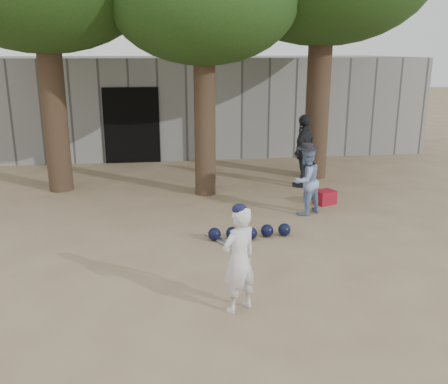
{
  "coord_description": "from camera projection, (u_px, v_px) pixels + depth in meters",
  "views": [
    {
      "loc": [
        -0.48,
        -6.96,
        3.27
      ],
      "look_at": [
        0.6,
        1.0,
        0.95
      ],
      "focal_mm": 40.0,
      "sensor_mm": 36.0,
      "label": 1
    }
  ],
  "objects": [
    {
      "name": "red_bag",
      "position": [
        325.0,
        197.0,
        10.86
      ],
      "size": [
        0.51,
        0.46,
        0.3
      ],
      "primitive_type": "cube",
      "rotation": [
        0.0,
        0.0,
        0.39
      ],
      "color": "#A41526",
      "rests_on": "ground"
    },
    {
      "name": "helmet_row",
      "position": [
        250.0,
        232.0,
        8.89
      ],
      "size": [
        1.51,
        0.34,
        0.23
      ],
      "color": "black",
      "rests_on": "ground"
    },
    {
      "name": "bat_pile",
      "position": [
        222.0,
        240.0,
        8.74
      ],
      "size": [
        0.61,
        0.76,
        0.06
      ],
      "color": "#B4B5BB",
      "rests_on": "ground"
    },
    {
      "name": "boy_player",
      "position": [
        239.0,
        260.0,
        6.29
      ],
      "size": [
        0.61,
        0.55,
        1.41
      ],
      "primitive_type": "imported",
      "rotation": [
        0.0,
        0.0,
        3.67
      ],
      "color": "silver",
      "rests_on": "ground"
    },
    {
      "name": "back_building",
      "position": [
        170.0,
        102.0,
        17.02
      ],
      "size": [
        16.0,
        5.24,
        3.0
      ],
      "color": "gray",
      "rests_on": "ground"
    },
    {
      "name": "spectator_blue",
      "position": [
        306.0,
        181.0,
        10.06
      ],
      "size": [
        0.85,
        0.8,
        1.39
      ],
      "primitive_type": "imported",
      "rotation": [
        0.0,
        0.0,
        3.68
      ],
      "color": "#809AC6",
      "rests_on": "ground"
    },
    {
      "name": "ground",
      "position": [
        194.0,
        271.0,
        7.6
      ],
      "size": [
        70.0,
        70.0,
        0.0
      ],
      "primitive_type": "plane",
      "color": "#937C5E",
      "rests_on": "ground"
    },
    {
      "name": "spectator_dark",
      "position": [
        304.0,
        151.0,
        12.07
      ],
      "size": [
        0.97,
        1.08,
        1.77
      ],
      "primitive_type": "imported",
      "rotation": [
        0.0,
        0.0,
        4.05
      ],
      "color": "black",
      "rests_on": "ground"
    }
  ]
}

